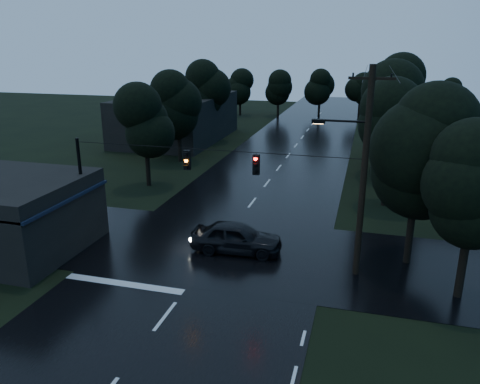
% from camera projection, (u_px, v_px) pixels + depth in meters
% --- Properties ---
extents(main_road, '(12.00, 120.00, 0.02)m').
position_uv_depth(main_road, '(279.00, 168.00, 42.40)').
color(main_road, black).
rests_on(main_road, ground).
extents(cross_street, '(60.00, 9.00, 0.02)m').
position_uv_depth(cross_street, '(217.00, 248.00, 25.88)').
color(cross_street, black).
rests_on(cross_street, ground).
extents(building_far_right, '(10.00, 14.00, 4.40)m').
position_uv_depth(building_far_right, '(442.00, 144.00, 41.86)').
color(building_far_right, black).
rests_on(building_far_right, ground).
extents(building_far_left, '(10.00, 16.00, 5.00)m').
position_uv_depth(building_far_left, '(177.00, 118.00, 54.36)').
color(building_far_left, black).
rests_on(building_far_left, ground).
extents(utility_pole_main, '(3.50, 0.30, 10.00)m').
position_uv_depth(utility_pole_main, '(362.00, 171.00, 21.48)').
color(utility_pole_main, black).
rests_on(utility_pole_main, ground).
extents(utility_pole_far, '(2.00, 0.30, 7.50)m').
position_uv_depth(utility_pole_far, '(378.00, 134.00, 37.28)').
color(utility_pole_far, black).
rests_on(utility_pole_far, ground).
extents(anchor_pole_left, '(0.18, 0.18, 6.00)m').
position_uv_depth(anchor_pole_left, '(82.00, 191.00, 25.94)').
color(anchor_pole_left, black).
rests_on(anchor_pole_left, ground).
extents(span_signals, '(15.00, 0.37, 1.12)m').
position_uv_depth(span_signals, '(220.00, 161.00, 23.21)').
color(span_signals, black).
rests_on(span_signals, ground).
extents(tree_corner_near, '(4.48, 4.48, 9.44)m').
position_uv_depth(tree_corner_near, '(420.00, 149.00, 22.44)').
color(tree_corner_near, black).
rests_on(tree_corner_near, ground).
extents(tree_corner_far, '(3.92, 3.92, 8.26)m').
position_uv_depth(tree_corner_far, '(475.00, 185.00, 19.40)').
color(tree_corner_far, black).
rests_on(tree_corner_far, ground).
extents(tree_left_a, '(3.92, 3.92, 8.26)m').
position_uv_depth(tree_left_a, '(145.00, 120.00, 35.73)').
color(tree_left_a, black).
rests_on(tree_left_a, ground).
extents(tree_left_b, '(4.20, 4.20, 8.85)m').
position_uv_depth(tree_left_b, '(178.00, 102.00, 43.11)').
color(tree_left_b, black).
rests_on(tree_left_b, ground).
extents(tree_left_c, '(4.48, 4.48, 9.44)m').
position_uv_depth(tree_left_c, '(207.00, 88.00, 52.33)').
color(tree_left_c, black).
rests_on(tree_left_c, ground).
extents(tree_right_a, '(4.20, 4.20, 8.85)m').
position_uv_depth(tree_right_a, '(391.00, 125.00, 31.07)').
color(tree_right_a, black).
rests_on(tree_right_a, ground).
extents(tree_right_b, '(4.48, 4.48, 9.44)m').
position_uv_depth(tree_right_b, '(396.00, 105.00, 38.14)').
color(tree_right_b, black).
rests_on(tree_right_b, ground).
extents(tree_right_c, '(4.76, 4.76, 10.03)m').
position_uv_depth(tree_right_c, '(399.00, 89.00, 47.06)').
color(tree_right_c, black).
rests_on(tree_right_c, ground).
extents(car, '(5.00, 2.21, 1.67)m').
position_uv_depth(car, '(237.00, 237.00, 25.26)').
color(car, black).
rests_on(car, ground).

